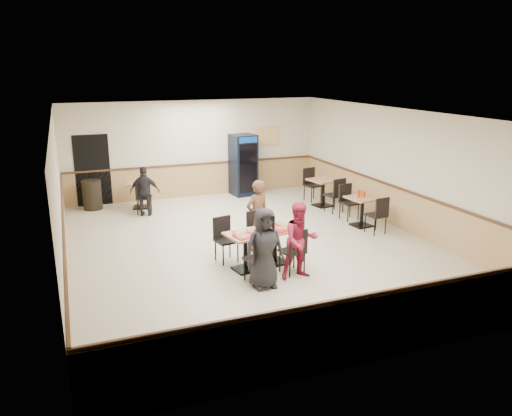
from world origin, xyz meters
name	(u,v)px	position (x,y,z in m)	size (l,w,h in m)	color
ground	(252,246)	(0.00, 0.00, 0.00)	(10.00, 10.00, 0.00)	beige
room_shell	(278,190)	(1.78, 2.55, 0.58)	(10.00, 10.00, 10.00)	silver
main_table	(261,243)	(-0.26, -1.21, 0.51)	(1.54, 0.96, 0.77)	black
main_chairs	(258,245)	(-0.31, -1.22, 0.49)	(1.55, 1.88, 0.97)	black
diner_woman_left	(264,248)	(-0.55, -2.14, 0.77)	(0.75, 0.49, 1.53)	black
diner_woman_right	(300,241)	(0.25, -1.99, 0.76)	(0.74, 0.57, 1.51)	maroon
diner_man_opposite	(257,216)	(0.04, -0.27, 0.80)	(0.59, 0.38, 1.61)	brown
lone_diner	(145,191)	(-1.87, 3.33, 0.69)	(0.81, 0.34, 1.38)	black
tabletop_clutter	(263,231)	(-0.23, -1.26, 0.79)	(1.27, 0.79, 0.12)	#B20B15
side_table_near	(362,207)	(3.18, 0.38, 0.51)	(0.80, 0.80, 0.77)	black
side_table_near_chair_south	(376,214)	(3.18, -0.24, 0.49)	(0.45, 0.45, 0.97)	black
side_table_near_chair_north	(349,202)	(3.18, 0.99, 0.49)	(0.45, 0.45, 0.97)	black
side_table_far	(323,188)	(3.17, 2.44, 0.54)	(0.88, 0.88, 0.81)	black
side_table_far_chair_south	(334,194)	(3.17, 1.80, 0.51)	(0.47, 0.47, 1.03)	black
side_table_far_chair_north	(313,185)	(3.17, 3.09, 0.51)	(0.47, 0.47, 1.03)	black
condiment_caddy	(361,194)	(3.15, 0.43, 0.86)	(0.23, 0.06, 0.20)	red
back_table	(141,191)	(-1.87, 4.20, 0.51)	(0.87, 0.87, 0.77)	black
back_table_chair_lone	(144,197)	(-1.87, 3.59, 0.48)	(0.45, 0.45, 0.97)	black
pepsi_cooler	(243,165)	(1.45, 4.59, 0.97)	(0.80, 0.81, 1.93)	black
trash_bin	(92,195)	(-3.19, 4.55, 0.42)	(0.54, 0.54, 0.85)	black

